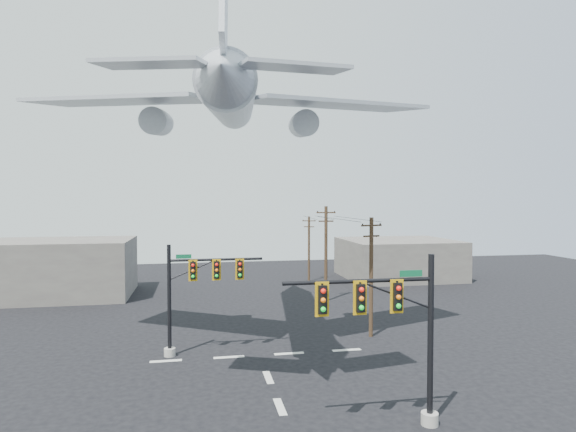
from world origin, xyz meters
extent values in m
cube|color=beige|center=(0.00, 4.00, 0.01)|extent=(0.40, 2.00, 0.01)
cube|color=beige|center=(0.00, 8.00, 0.01)|extent=(0.40, 2.00, 0.01)
cube|color=beige|center=(-6.00, 12.00, 0.01)|extent=(2.00, 0.40, 0.01)
cube|color=beige|center=(-2.00, 12.00, 0.01)|extent=(2.00, 0.40, 0.01)
cube|color=beige|center=(2.00, 12.00, 0.01)|extent=(2.00, 0.40, 0.01)
cube|color=beige|center=(6.00, 12.00, 0.01)|extent=(2.00, 0.40, 0.01)
cylinder|color=#9B988D|center=(6.40, 0.86, 0.28)|extent=(0.78, 0.78, 0.56)
cylinder|color=black|center=(6.40, 0.86, 3.92)|extent=(0.27, 0.27, 7.83)
cylinder|color=black|center=(2.98, 0.86, 6.71)|extent=(6.84, 0.18, 0.18)
cylinder|color=black|center=(4.69, 0.86, 6.04)|extent=(3.67, 0.09, 0.09)
cube|color=black|center=(4.69, 0.69, 6.01)|extent=(0.38, 0.34, 1.23)
cube|color=#C7900B|center=(4.69, 0.71, 6.01)|extent=(0.62, 0.04, 1.51)
sphere|color=#FF1A0E|center=(4.69, 0.50, 6.40)|extent=(0.22, 0.22, 0.22)
sphere|color=orange|center=(4.69, 0.50, 6.01)|extent=(0.22, 0.22, 0.22)
sphere|color=#0DD929|center=(4.69, 0.50, 5.62)|extent=(0.22, 0.22, 0.22)
cube|color=black|center=(2.98, 0.69, 6.01)|extent=(0.38, 0.34, 1.23)
cube|color=#C7900B|center=(2.98, 0.71, 6.01)|extent=(0.62, 0.04, 1.51)
sphere|color=#FF1A0E|center=(2.98, 0.50, 6.40)|extent=(0.22, 0.22, 0.22)
sphere|color=orange|center=(2.98, 0.50, 6.01)|extent=(0.22, 0.22, 0.22)
sphere|color=#0DD929|center=(2.98, 0.50, 5.62)|extent=(0.22, 0.22, 0.22)
cube|color=black|center=(1.27, 0.69, 6.01)|extent=(0.38, 0.34, 1.23)
cube|color=#C7900B|center=(1.27, 0.71, 6.01)|extent=(0.62, 0.04, 1.51)
sphere|color=#FF1A0E|center=(1.27, 0.50, 6.40)|extent=(0.22, 0.22, 0.22)
sphere|color=orange|center=(1.27, 0.50, 6.01)|extent=(0.22, 0.22, 0.22)
sphere|color=#0DD929|center=(1.27, 0.50, 5.62)|extent=(0.22, 0.22, 0.22)
cube|color=#0C5430|center=(5.39, 0.79, 6.99)|extent=(1.06, 0.04, 0.29)
cylinder|color=#9B988D|center=(-5.81, 12.98, 0.26)|extent=(0.73, 0.73, 0.52)
cylinder|color=black|center=(-5.81, 12.98, 3.67)|extent=(0.25, 0.25, 7.34)
cylinder|color=black|center=(-2.74, 12.98, 6.30)|extent=(6.14, 0.17, 0.17)
cylinder|color=black|center=(-4.28, 12.98, 5.67)|extent=(3.32, 0.08, 0.08)
cube|color=black|center=(-4.28, 12.83, 5.63)|extent=(0.36, 0.31, 1.15)
cube|color=#C7900B|center=(-4.28, 12.85, 5.63)|extent=(0.58, 0.04, 1.42)
sphere|color=#FF1A0E|center=(-4.28, 12.65, 6.00)|extent=(0.21, 0.21, 0.21)
sphere|color=orange|center=(-4.28, 12.65, 5.63)|extent=(0.21, 0.21, 0.21)
sphere|color=#0DD929|center=(-4.28, 12.65, 5.27)|extent=(0.21, 0.21, 0.21)
cube|color=black|center=(-2.74, 12.83, 5.63)|extent=(0.36, 0.31, 1.15)
cube|color=#C7900B|center=(-2.74, 12.85, 5.63)|extent=(0.58, 0.04, 1.42)
sphere|color=#FF1A0E|center=(-2.74, 12.65, 6.00)|extent=(0.21, 0.21, 0.21)
sphere|color=orange|center=(-2.74, 12.65, 5.63)|extent=(0.21, 0.21, 0.21)
sphere|color=#0DD929|center=(-2.74, 12.65, 5.27)|extent=(0.21, 0.21, 0.21)
cube|color=black|center=(-1.21, 12.83, 5.63)|extent=(0.36, 0.31, 1.15)
cube|color=#C7900B|center=(-1.21, 12.85, 5.63)|extent=(0.58, 0.04, 1.42)
sphere|color=#FF1A0E|center=(-1.21, 12.65, 6.00)|extent=(0.21, 0.21, 0.21)
sphere|color=orange|center=(-1.21, 12.65, 5.63)|extent=(0.21, 0.21, 0.21)
sphere|color=#0DD929|center=(-1.21, 12.65, 5.27)|extent=(0.21, 0.21, 0.21)
cube|color=#0C5430|center=(-4.87, 12.92, 6.56)|extent=(1.00, 0.04, 0.27)
cylinder|color=#412E1C|center=(8.78, 14.78, 4.48)|extent=(0.30, 0.30, 8.95)
cube|color=#412E1C|center=(8.78, 14.78, 8.36)|extent=(1.76, 0.58, 0.12)
cube|color=#412E1C|center=(8.78, 14.78, 7.56)|extent=(1.38, 0.48, 0.12)
cylinder|color=black|center=(8.01, 14.58, 8.46)|extent=(0.10, 0.10, 0.12)
cylinder|color=black|center=(8.78, 14.78, 8.46)|extent=(0.10, 0.10, 0.12)
cylinder|color=black|center=(9.55, 14.99, 8.46)|extent=(0.10, 0.10, 0.12)
cylinder|color=#412E1C|center=(8.77, 27.58, 4.81)|extent=(0.32, 0.32, 9.61)
cube|color=#412E1C|center=(8.77, 27.58, 8.97)|extent=(1.95, 0.28, 0.13)
cube|color=#412E1C|center=(8.77, 27.58, 8.10)|extent=(1.52, 0.25, 0.13)
cylinder|color=black|center=(7.91, 27.65, 9.07)|extent=(0.11, 0.11, 0.13)
cylinder|color=black|center=(8.77, 27.58, 9.07)|extent=(0.11, 0.11, 0.13)
cylinder|color=black|center=(9.63, 27.51, 9.07)|extent=(0.11, 0.11, 0.13)
cylinder|color=#412E1C|center=(9.75, 39.22, 4.08)|extent=(0.28, 0.28, 8.17)
cube|color=#412E1C|center=(9.75, 39.22, 7.61)|extent=(1.59, 0.73, 0.11)
cube|color=#412E1C|center=(9.75, 39.22, 6.87)|extent=(1.25, 0.59, 0.11)
cylinder|color=black|center=(9.06, 39.50, 7.70)|extent=(0.09, 0.09, 0.11)
cylinder|color=black|center=(9.75, 39.22, 7.70)|extent=(0.09, 0.09, 0.11)
cylinder|color=black|center=(10.44, 38.94, 7.70)|extent=(0.09, 0.09, 0.11)
cylinder|color=black|center=(7.95, 21.18, 8.61)|extent=(0.11, 12.80, 0.03)
cylinder|color=black|center=(8.46, 33.40, 8.24)|extent=(1.13, 11.64, 0.03)
cylinder|color=black|center=(9.61, 21.18, 8.61)|extent=(0.09, 12.80, 0.03)
cylinder|color=black|center=(10.06, 33.40, 8.24)|extent=(0.89, 11.64, 0.03)
cylinder|color=#B1B7BD|center=(-1.59, 14.88, 17.27)|extent=(5.22, 20.79, 5.35)
cone|color=#B1B7BD|center=(-0.39, 27.19, 18.57)|extent=(3.69, 5.13, 3.69)
cone|color=#B1B7BD|center=(-2.80, 2.58, 15.96)|extent=(3.36, 5.06, 3.37)
cube|color=#B1B7BD|center=(-8.91, 14.22, 16.82)|extent=(13.60, 10.59, 0.73)
cube|color=#B1B7BD|center=(5.45, 12.81, 16.82)|extent=(13.88, 8.64, 0.73)
cylinder|color=#B1B7BD|center=(-6.65, 14.99, 15.60)|extent=(2.14, 3.56, 2.15)
cylinder|color=#B1B7BD|center=(3.39, 14.00, 15.60)|extent=(2.14, 3.56, 2.15)
cube|color=#B1B7BD|center=(-2.72, 3.38, 19.09)|extent=(0.71, 4.70, 5.82)
cube|color=#B1B7BD|center=(-5.96, 3.41, 16.42)|extent=(5.51, 3.86, 0.41)
cube|color=#B1B7BD|center=(0.46, 2.78, 16.42)|extent=(5.34, 3.02, 0.41)
cube|color=slate|center=(-20.00, 35.00, 3.00)|extent=(18.00, 10.00, 6.00)
cube|color=slate|center=(22.00, 40.00, 2.50)|extent=(14.00, 12.00, 5.00)
camera|label=1|loc=(-3.98, -19.17, 10.31)|focal=30.00mm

